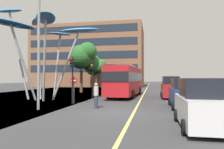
% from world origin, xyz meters
% --- Properties ---
extents(ground, '(120.00, 240.00, 0.10)m').
position_xyz_m(ground, '(-0.74, 0.00, -0.05)').
color(ground, '#38383A').
extents(red_bus, '(3.28, 10.58, 3.57)m').
position_xyz_m(red_bus, '(-0.82, 11.42, 1.95)').
color(red_bus, red).
rests_on(red_bus, ground).
extents(leaf_sculpture, '(10.82, 8.15, 9.28)m').
position_xyz_m(leaf_sculpture, '(-8.37, 6.18, 6.82)').
color(leaf_sculpture, '#9EA0A5').
rests_on(leaf_sculpture, ground).
extents(traffic_light_kerb_near, '(0.28, 0.42, 3.82)m').
position_xyz_m(traffic_light_kerb_near, '(-4.28, 3.73, 2.77)').
color(traffic_light_kerb_near, black).
rests_on(traffic_light_kerb_near, ground).
extents(traffic_light_kerb_far, '(0.28, 0.42, 3.85)m').
position_xyz_m(traffic_light_kerb_far, '(-3.89, 8.37, 2.78)').
color(traffic_light_kerb_far, black).
rests_on(traffic_light_kerb_far, ground).
extents(traffic_light_island_mid, '(0.28, 0.42, 3.92)m').
position_xyz_m(traffic_light_island_mid, '(-3.68, 14.33, 2.83)').
color(traffic_light_island_mid, black).
rests_on(traffic_light_island_mid, ground).
extents(car_parked_near, '(1.94, 4.17, 2.11)m').
position_xyz_m(car_parked_near, '(4.25, -3.28, 0.98)').
color(car_parked_near, silver).
rests_on(car_parked_near, ground).
extents(car_parked_mid, '(1.99, 4.58, 2.11)m').
position_xyz_m(car_parked_mid, '(4.46, 2.95, 0.99)').
color(car_parked_mid, navy).
rests_on(car_parked_mid, ground).
extents(car_parked_far, '(1.98, 4.44, 2.31)m').
position_xyz_m(car_parked_far, '(4.12, 10.41, 1.07)').
color(car_parked_far, maroon).
rests_on(car_parked_far, ground).
extents(street_lamp, '(1.46, 0.44, 8.12)m').
position_xyz_m(street_lamp, '(-5.03, 0.32, 5.11)').
color(street_lamp, gray).
rests_on(street_lamp, ground).
extents(tree_pavement_near, '(4.07, 4.81, 7.31)m').
position_xyz_m(tree_pavement_near, '(-7.45, 16.67, 5.19)').
color(tree_pavement_near, brown).
rests_on(tree_pavement_near, ground).
extents(tree_pavement_far, '(4.76, 4.42, 7.00)m').
position_xyz_m(tree_pavement_far, '(-10.05, 31.30, 4.93)').
color(tree_pavement_far, brown).
rests_on(tree_pavement_far, ground).
extents(pedestrian, '(0.34, 0.34, 1.79)m').
position_xyz_m(pedestrian, '(-1.65, 1.57, 0.90)').
color(pedestrian, '#2D3342').
rests_on(pedestrian, ground).
extents(no_entry_sign, '(0.60, 0.12, 2.21)m').
position_xyz_m(no_entry_sign, '(-4.23, 4.00, 1.49)').
color(no_entry_sign, gray).
rests_on(no_entry_sign, ground).
extents(backdrop_building, '(27.95, 14.40, 15.34)m').
position_xyz_m(backdrop_building, '(-14.07, 41.62, 7.67)').
color(backdrop_building, brown).
rests_on(backdrop_building, ground).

